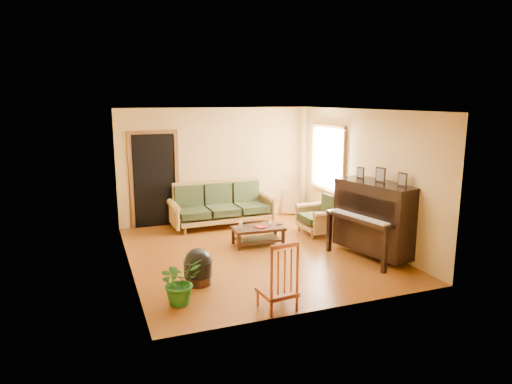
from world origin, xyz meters
name	(u,v)px	position (x,y,z in m)	size (l,w,h in m)	color
floor	(256,252)	(0.00, 0.00, 0.00)	(5.00, 5.00, 0.00)	#65300D
doorway	(154,181)	(-1.45, 2.48, 1.02)	(1.08, 0.16, 2.05)	black
window	(328,158)	(2.21, 1.30, 1.50)	(0.12, 1.36, 1.46)	white
sofa	(222,205)	(-0.06, 1.97, 0.49)	(2.27, 0.95, 0.97)	#A0763A
coffee_table	(258,236)	(0.20, 0.42, 0.18)	(0.99, 0.54, 0.36)	black
armchair	(318,214)	(1.66, 0.68, 0.43)	(0.82, 0.86, 0.86)	#A0763A
piano	(376,220)	(1.94, -0.93, 0.68)	(0.90, 1.53, 1.35)	black
footstool	(198,271)	(-1.34, -1.04, 0.21)	(0.44, 0.44, 0.42)	black
red_chair	(277,275)	(-0.54, -2.24, 0.48)	(0.45, 0.49, 0.97)	#8E3A19
leaning_frame	(291,202)	(1.82, 2.39, 0.31)	(0.47, 0.10, 0.63)	#B7813D
ceramic_crock	(304,209)	(2.10, 2.23, 0.14)	(0.22, 0.22, 0.28)	#304B90
potted_plant	(180,281)	(-1.74, -1.63, 0.33)	(0.59, 0.51, 0.65)	#1A5117
book	(257,228)	(0.14, 0.34, 0.37)	(0.18, 0.24, 0.02)	maroon
candle	(241,225)	(-0.14, 0.44, 0.42)	(0.07, 0.07, 0.12)	silver
glass_jar	(270,224)	(0.46, 0.44, 0.39)	(0.08, 0.08, 0.05)	white
remote	(279,224)	(0.64, 0.41, 0.37)	(0.15, 0.04, 0.01)	black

